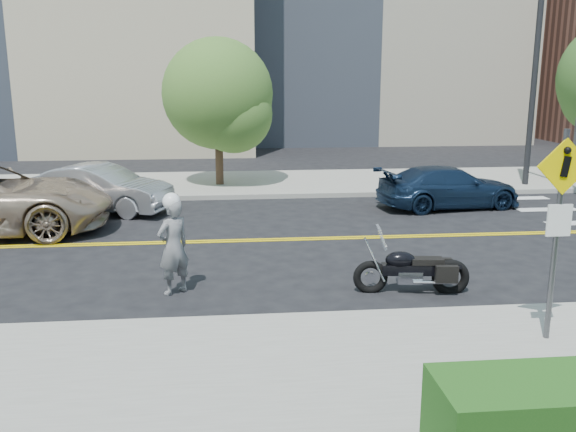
{
  "coord_description": "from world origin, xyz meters",
  "views": [
    {
      "loc": [
        -0.32,
        -14.08,
        3.84
      ],
      "look_at": [
        0.8,
        -2.67,
        1.2
      ],
      "focal_mm": 38.0,
      "sensor_mm": 36.0,
      "label": 1
    }
  ],
  "objects_px": {
    "pedestrian_sign": "(559,216)",
    "motorcyclist": "(173,244)",
    "parked_car_blue": "(449,187)",
    "motorcycle": "(412,260)",
    "parked_car_silver": "(100,189)"
  },
  "relations": [
    {
      "from": "parked_car_silver",
      "to": "parked_car_blue",
      "type": "height_order",
      "value": "parked_car_silver"
    },
    {
      "from": "motorcyclist",
      "to": "motorcycle",
      "type": "bearing_deg",
      "value": 135.5
    },
    {
      "from": "pedestrian_sign",
      "to": "parked_car_silver",
      "type": "height_order",
      "value": "pedestrian_sign"
    },
    {
      "from": "parked_car_silver",
      "to": "parked_car_blue",
      "type": "distance_m",
      "value": 10.17
    },
    {
      "from": "motorcycle",
      "to": "parked_car_blue",
      "type": "xyz_separation_m",
      "value": [
        3.24,
        7.03,
        0.0
      ]
    },
    {
      "from": "pedestrian_sign",
      "to": "parked_car_blue",
      "type": "distance_m",
      "value": 9.78
    },
    {
      "from": "pedestrian_sign",
      "to": "motorcyclist",
      "type": "relative_size",
      "value": 1.62
    },
    {
      "from": "parked_car_blue",
      "to": "motorcyclist",
      "type": "bearing_deg",
      "value": 123.35
    },
    {
      "from": "motorcyclist",
      "to": "parked_car_blue",
      "type": "bearing_deg",
      "value": -177.93
    },
    {
      "from": "motorcyclist",
      "to": "parked_car_blue",
      "type": "distance_m",
      "value": 10.04
    },
    {
      "from": "parked_car_blue",
      "to": "motorcycle",
      "type": "bearing_deg",
      "value": 147.07
    },
    {
      "from": "motorcyclist",
      "to": "motorcycle",
      "type": "height_order",
      "value": "motorcyclist"
    },
    {
      "from": "parked_car_silver",
      "to": "parked_car_blue",
      "type": "xyz_separation_m",
      "value": [
        10.17,
        -0.37,
        -0.07
      ]
    },
    {
      "from": "pedestrian_sign",
      "to": "parked_car_blue",
      "type": "relative_size",
      "value": 0.7
    },
    {
      "from": "parked_car_blue",
      "to": "parked_car_silver",
      "type": "bearing_deg",
      "value": 79.71
    }
  ]
}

